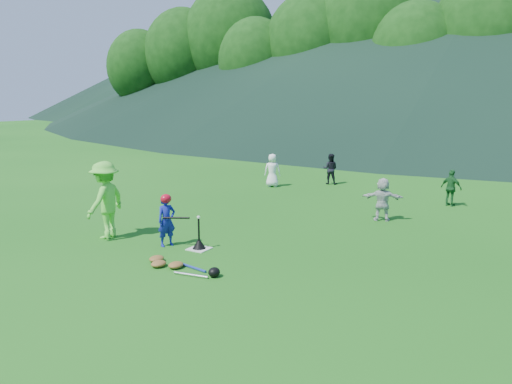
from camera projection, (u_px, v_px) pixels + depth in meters
The scene contains 15 objects.
ground at pixel (199, 249), 11.21m from camera, with size 120.00×120.00×0.00m, color #175B14.
home_plate at pixel (199, 249), 11.21m from camera, with size 0.45×0.45×0.02m, color silver.
baseball at pixel (199, 217), 11.07m from camera, with size 0.08×0.08×0.08m, color white.
batter_child at pixel (167, 221), 11.36m from camera, with size 0.43×0.28×1.18m, color #151F95.
adult_coach at pixel (105, 200), 11.97m from camera, with size 1.21×0.69×1.87m, color #65E142.
fielder_a at pixel (272, 170), 18.92m from camera, with size 0.61×0.40×1.26m, color white.
fielder_b at pixel (330, 169), 19.48m from camera, with size 0.58×0.45×1.20m, color black.
fielder_c at pixel (451, 188), 15.55m from camera, with size 0.67×0.28×1.15m, color #1C5E27.
fielder_d at pixel (383, 199), 13.70m from camera, with size 1.12×0.36×1.20m, color silver.
batting_tee at pixel (199, 244), 11.18m from camera, with size 0.30×0.30×0.68m.
batter_gear at pixel (167, 200), 11.26m from camera, with size 0.72×0.28×0.54m.
equipment_pile at pixel (176, 265), 9.95m from camera, with size 1.80×0.57×0.19m.
outfield_fence at pixel (443, 136), 34.71m from camera, with size 70.07×0.08×1.33m.
tree_line at pixel (467, 33), 38.12m from camera, with size 70.04×11.40×14.82m.
distant_hills at pixel (464, 25), 81.29m from camera, with size 155.00×140.00×32.00m.
Camera 1 is at (6.61, -8.60, 3.37)m, focal length 35.00 mm.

